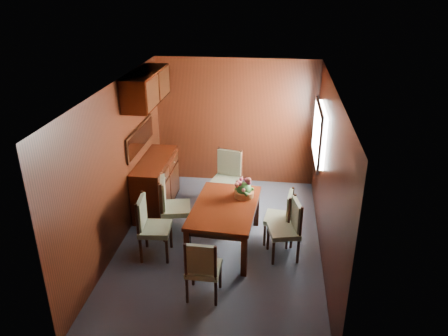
# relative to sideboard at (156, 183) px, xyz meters

# --- Properties ---
(ground) EXTENTS (4.50, 4.50, 0.00)m
(ground) POSITION_rel_sideboard_xyz_m (1.25, -1.00, -0.45)
(ground) COLOR #343B48
(ground) RESTS_ON ground
(room_shell) EXTENTS (3.06, 4.52, 2.41)m
(room_shell) POSITION_rel_sideboard_xyz_m (1.15, -0.67, 1.18)
(room_shell) COLOR black
(room_shell) RESTS_ON ground
(sideboard) EXTENTS (0.48, 1.40, 0.90)m
(sideboard) POSITION_rel_sideboard_xyz_m (0.00, 0.00, 0.00)
(sideboard) COLOR black
(sideboard) RESTS_ON ground
(dining_table) EXTENTS (1.00, 1.50, 0.68)m
(dining_table) POSITION_rel_sideboard_xyz_m (1.33, -1.04, 0.13)
(dining_table) COLOR black
(dining_table) RESTS_ON ground
(chair_left_near) EXTENTS (0.47, 0.48, 0.94)m
(chair_left_near) POSITION_rel_sideboard_xyz_m (0.30, -1.42, 0.07)
(chair_left_near) COLOR black
(chair_left_near) RESTS_ON ground
(chair_left_far) EXTENTS (0.54, 0.55, 0.98)m
(chair_left_far) POSITION_rel_sideboard_xyz_m (0.46, -0.84, 0.09)
(chair_left_far) COLOR black
(chair_left_far) RESTS_ON ground
(chair_right_near) EXTENTS (0.50, 0.51, 0.90)m
(chair_right_near) POSITION_rel_sideboard_xyz_m (2.26, -1.20, 0.05)
(chair_right_near) COLOR black
(chair_right_near) RESTS_ON ground
(chair_right_far) EXTENTS (0.44, 0.45, 0.86)m
(chair_right_far) POSITION_rel_sideboard_xyz_m (2.17, -0.84, 0.02)
(chair_right_far) COLOR black
(chair_right_far) RESTS_ON ground
(chair_head) EXTENTS (0.42, 0.41, 0.87)m
(chair_head) POSITION_rel_sideboard_xyz_m (1.20, -2.26, 0.04)
(chair_head) COLOR black
(chair_head) RESTS_ON ground
(chair_foot) EXTENTS (0.56, 0.54, 0.99)m
(chair_foot) POSITION_rel_sideboard_xyz_m (1.21, 0.28, 0.10)
(chair_foot) COLOR black
(chair_foot) RESTS_ON ground
(flower_centerpiece) EXTENTS (0.32, 0.32, 0.32)m
(flower_centerpiece) POSITION_rel_sideboard_xyz_m (1.58, -0.72, 0.38)
(flower_centerpiece) COLOR #A45F32
(flower_centerpiece) RESTS_ON dining_table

